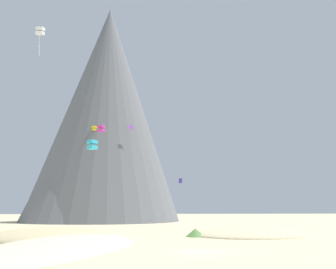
{
  "coord_description": "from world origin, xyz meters",
  "views": [
    {
      "loc": [
        -6.1,
        -30.71,
        3.68
      ],
      "look_at": [
        1.92,
        42.48,
        19.32
      ],
      "focal_mm": 37.14,
      "sensor_mm": 36.0,
      "label": 1
    }
  ],
  "objects": [
    {
      "name": "kite_yellow_mid",
      "position": [
        -15.7,
        59.81,
        24.17
      ],
      "size": [
        1.59,
        1.59,
        3.49
      ],
      "rotation": [
        0.0,
        0.0,
        0.66
      ],
      "color": "yellow"
    },
    {
      "name": "kite_violet_mid",
      "position": [
        -6.06,
        59.36,
        24.44
      ],
      "size": [
        1.13,
        0.67,
        3.54
      ],
      "rotation": [
        0.0,
        0.0,
        2.64
      ],
      "color": "purple"
    },
    {
      "name": "dune_midground",
      "position": [
        -15.34,
        14.31,
        0.0
      ],
      "size": [
        21.84,
        21.16,
        2.79
      ],
      "primitive_type": "ellipsoid",
      "rotation": [
        0.0,
        0.0,
        1.0
      ],
      "color": "#C6B284",
      "rests_on": "ground_plane"
    },
    {
      "name": "rock_massif",
      "position": [
        -14.98,
        72.74,
        30.29
      ],
      "size": [
        60.51,
        60.51,
        67.58
      ],
      "color": "slate",
      "rests_on": "ground_plane"
    },
    {
      "name": "kite_white_high",
      "position": [
        -22.6,
        28.09,
        34.55
      ],
      "size": [
        1.4,
        1.49,
        5.8
      ],
      "rotation": [
        0.0,
        0.0,
        2.99
      ],
      "color": "white"
    },
    {
      "name": "kite_indigo_low",
      "position": [
        4.8,
        43.99,
        9.49
      ],
      "size": [
        0.68,
        0.83,
        1.13
      ],
      "rotation": [
        0.0,
        0.0,
        1.57
      ],
      "color": "#5138B2"
    },
    {
      "name": "bush_ridge_crest",
      "position": [
        2.64,
        15.92,
        0.53
      ],
      "size": [
        3.33,
        3.33,
        1.06
      ],
      "primitive_type": "cone",
      "rotation": [
        0.0,
        0.0,
        1.88
      ],
      "color": "#568442",
      "rests_on": "ground_plane"
    },
    {
      "name": "ground_plane",
      "position": [
        0.0,
        0.0,
        0.0
      ],
      "size": [
        400.0,
        400.0,
        0.0
      ],
      "primitive_type": "plane",
      "color": "beige"
    },
    {
      "name": "kite_cyan_low",
      "position": [
        -11.46,
        18.11,
        12.39
      ],
      "size": [
        1.55,
        1.55,
        1.27
      ],
      "rotation": [
        0.0,
        0.0,
        0.86
      ],
      "color": "#33BCDB"
    },
    {
      "name": "kite_magenta_mid",
      "position": [
        -12.07,
        38.68,
        19.41
      ],
      "size": [
        1.62,
        1.63,
        1.38
      ],
      "rotation": [
        0.0,
        0.0,
        5.72
      ],
      "color": "#D1339E"
    },
    {
      "name": "dune_foreground_right",
      "position": [
        10.64,
        18.27,
        0.0
      ],
      "size": [
        22.33,
        21.85,
        2.16
      ],
      "primitive_type": "ellipsoid",
      "rotation": [
        0.0,
        0.0,
        0.56
      ],
      "color": "beige",
      "rests_on": "ground_plane"
    },
    {
      "name": "dune_foreground_left",
      "position": [
        -11.9,
        1.33,
        0.0
      ],
      "size": [
        17.94,
        27.54,
        2.51
      ],
      "primitive_type": "ellipsoid",
      "rotation": [
        0.0,
        0.0,
        1.24
      ],
      "color": "beige",
      "rests_on": "ground_plane"
    }
  ]
}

